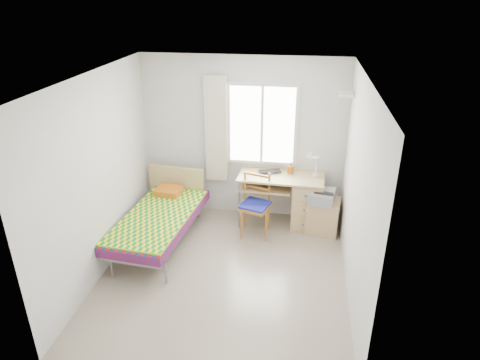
% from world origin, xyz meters
% --- Properties ---
extents(floor, '(3.50, 3.50, 0.00)m').
position_xyz_m(floor, '(0.00, 0.00, 0.00)').
color(floor, '#BCAD93').
rests_on(floor, ground).
extents(ceiling, '(3.50, 3.50, 0.00)m').
position_xyz_m(ceiling, '(0.00, 0.00, 2.60)').
color(ceiling, white).
rests_on(ceiling, wall_back).
extents(wall_back, '(3.20, 0.00, 3.20)m').
position_xyz_m(wall_back, '(0.00, 1.75, 1.30)').
color(wall_back, silver).
rests_on(wall_back, ground).
extents(wall_left, '(0.00, 3.50, 3.50)m').
position_xyz_m(wall_left, '(-1.60, 0.00, 1.30)').
color(wall_left, silver).
rests_on(wall_left, ground).
extents(wall_right, '(0.00, 3.50, 3.50)m').
position_xyz_m(wall_right, '(1.60, 0.00, 1.30)').
color(wall_right, silver).
rests_on(wall_right, ground).
extents(window, '(1.10, 0.04, 1.30)m').
position_xyz_m(window, '(0.30, 1.73, 1.55)').
color(window, white).
rests_on(window, wall_back).
extents(curtain, '(0.35, 0.05, 1.70)m').
position_xyz_m(curtain, '(-0.42, 1.68, 1.45)').
color(curtain, '#F9EECD').
rests_on(curtain, wall_back).
extents(floating_shelf, '(0.20, 0.32, 0.03)m').
position_xyz_m(floating_shelf, '(1.49, 1.40, 2.15)').
color(floating_shelf, white).
rests_on(floating_shelf, wall_right).
extents(bed, '(1.10, 2.05, 0.85)m').
position_xyz_m(bed, '(-1.07, 0.63, 0.41)').
color(bed, gray).
rests_on(bed, floor).
extents(desk, '(1.34, 0.66, 0.83)m').
position_xyz_m(desk, '(1.00, 1.46, 0.45)').
color(desk, tan).
rests_on(desk, floor).
extents(chair, '(0.52, 0.52, 0.96)m').
position_xyz_m(chair, '(0.30, 1.11, 0.54)').
color(chair, '#A5641F').
rests_on(chair, floor).
extents(cabinet, '(0.55, 0.50, 0.54)m').
position_xyz_m(cabinet, '(1.31, 1.29, 0.27)').
color(cabinet, tan).
rests_on(cabinet, floor).
extents(printer, '(0.43, 0.48, 0.18)m').
position_xyz_m(printer, '(1.27, 1.26, 0.63)').
color(printer, '#919498').
rests_on(printer, cabinet).
extents(laptop, '(0.41, 0.33, 0.03)m').
position_xyz_m(laptop, '(0.47, 1.53, 0.84)').
color(laptop, black).
rests_on(laptop, desk).
extents(pen_cup, '(0.12, 0.12, 0.12)m').
position_xyz_m(pen_cup, '(0.77, 1.60, 0.88)').
color(pen_cup, '#CA5C16').
rests_on(pen_cup, desk).
extents(task_lamp, '(0.24, 0.33, 0.45)m').
position_xyz_m(task_lamp, '(1.10, 1.41, 1.11)').
color(task_lamp, white).
rests_on(task_lamp, desk).
extents(book, '(0.18, 0.24, 0.02)m').
position_xyz_m(book, '(0.45, 1.45, 0.59)').
color(book, gray).
rests_on(book, desk).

